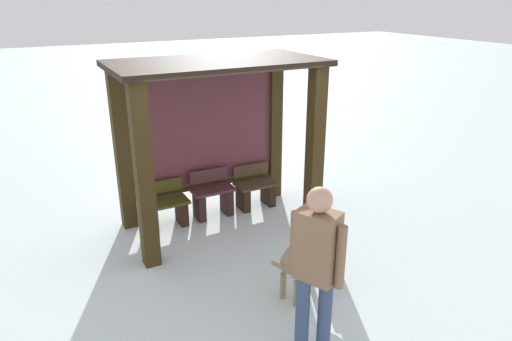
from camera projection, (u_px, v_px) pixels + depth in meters
ground_plane at (222, 224)px, 7.34m from camera, size 60.00×60.00×0.00m
bus_shelter at (213, 117)px, 6.89m from camera, size 2.97×1.61×2.56m
bench_left_inside at (166, 209)px, 7.18m from camera, size 0.68×0.39×0.71m
bench_center_inside at (213, 197)px, 7.50m from camera, size 0.68×0.36×0.77m
bench_right_inside at (255, 191)px, 7.86m from camera, size 0.68×0.41×0.71m
person_walking at (316, 261)px, 4.34m from camera, size 0.40×0.56×1.82m
dog at (309, 252)px, 5.52m from camera, size 1.16×0.57×0.75m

